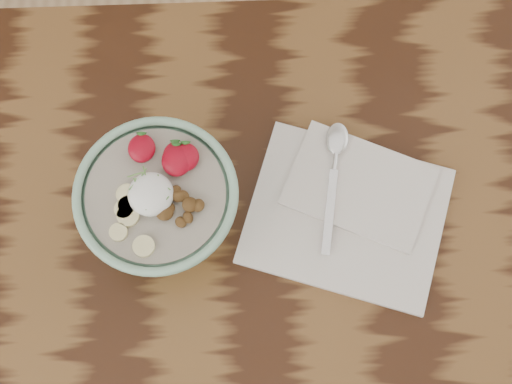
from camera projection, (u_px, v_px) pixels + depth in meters
table at (260, 295)px, 107.84cm from camera, size 160.00×90.00×75.00cm
breakfast_bowl at (160, 203)px, 94.82cm from camera, size 21.29×21.29×14.20cm
napkin at (349, 210)px, 101.35cm from camera, size 32.57×29.26×1.67cm
spoon at (335, 157)px, 102.18cm from camera, size 5.40×19.82×1.03cm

